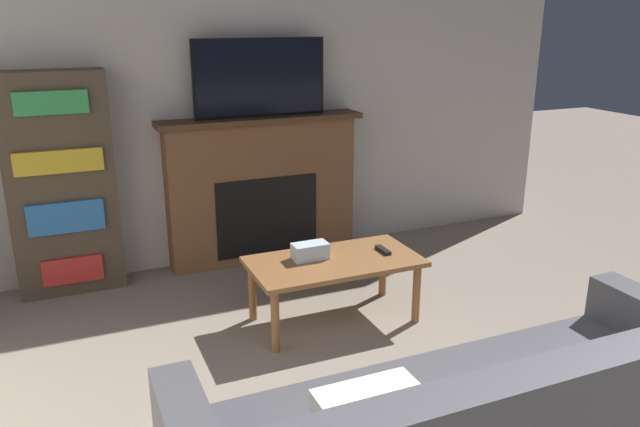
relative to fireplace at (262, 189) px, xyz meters
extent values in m
cube|color=beige|center=(-0.07, 0.14, 0.78)|extent=(5.57, 0.06, 2.70)
cube|color=brown|center=(0.00, 0.00, -0.02)|extent=(1.47, 0.22, 1.10)
cube|color=black|center=(0.00, -0.11, -0.19)|extent=(0.81, 0.01, 0.60)
cube|color=#4C331E|center=(0.00, -0.02, 0.55)|extent=(1.57, 0.28, 0.04)
cube|color=black|center=(0.00, -0.02, 0.85)|extent=(1.00, 0.03, 0.57)
cube|color=black|center=(0.00, -0.03, 0.85)|extent=(0.97, 0.01, 0.53)
cube|color=#4C4C51|center=(-0.06, -3.15, 0.02)|extent=(2.32, 0.16, 0.39)
cube|color=silver|center=(-0.58, -2.89, -0.03)|extent=(0.36, 0.14, 0.28)
cube|color=brown|center=(0.07, -1.21, -0.17)|extent=(1.06, 0.56, 0.03)
cylinder|color=brown|center=(-0.40, -1.43, -0.38)|extent=(0.05, 0.05, 0.39)
cylinder|color=brown|center=(0.54, -1.43, -0.38)|extent=(0.05, 0.05, 0.39)
cylinder|color=brown|center=(-0.40, -0.99, -0.38)|extent=(0.05, 0.05, 0.39)
cylinder|color=brown|center=(0.54, -0.99, -0.38)|extent=(0.05, 0.05, 0.39)
cube|color=silver|center=(-0.07, -1.14, -0.10)|extent=(0.22, 0.12, 0.10)
cube|color=black|center=(0.41, -1.21, -0.14)|extent=(0.04, 0.15, 0.02)
cube|color=#4C3D2D|center=(-1.43, -0.02, 0.19)|extent=(0.70, 0.26, 1.52)
cube|color=red|center=(-1.43, -0.16, -0.38)|extent=(0.39, 0.03, 0.18)
cube|color=#2D70B7|center=(-1.43, -0.16, 0.00)|extent=(0.48, 0.03, 0.21)
cube|color=gold|center=(-1.43, -0.16, 0.38)|extent=(0.55, 0.03, 0.15)
cube|color=green|center=(-1.43, -0.16, 0.76)|extent=(0.44, 0.03, 0.15)
camera|label=1|loc=(-1.43, -4.47, 1.29)|focal=35.00mm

